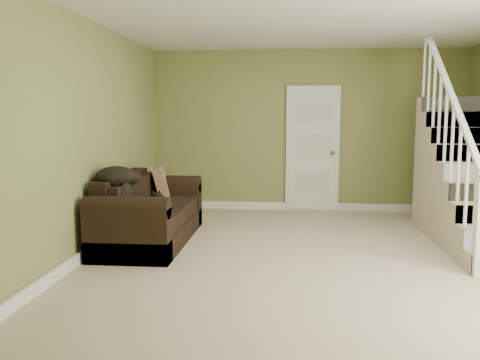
% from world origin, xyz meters
% --- Properties ---
extents(floor, '(5.00, 5.50, 0.01)m').
position_xyz_m(floor, '(0.00, 0.00, 0.00)').
color(floor, tan).
rests_on(floor, ground).
extents(ceiling, '(5.00, 5.50, 0.01)m').
position_xyz_m(ceiling, '(0.00, 0.00, 2.60)').
color(ceiling, white).
rests_on(ceiling, wall_back).
extents(wall_back, '(5.00, 0.04, 2.60)m').
position_xyz_m(wall_back, '(0.00, 2.75, 1.30)').
color(wall_back, olive).
rests_on(wall_back, floor).
extents(wall_front, '(5.00, 0.04, 2.60)m').
position_xyz_m(wall_front, '(0.00, -2.75, 1.30)').
color(wall_front, olive).
rests_on(wall_front, floor).
extents(wall_left, '(0.04, 5.50, 2.60)m').
position_xyz_m(wall_left, '(-2.50, 0.00, 1.30)').
color(wall_left, olive).
rests_on(wall_left, floor).
extents(baseboard_back, '(5.00, 0.04, 0.12)m').
position_xyz_m(baseboard_back, '(0.00, 2.72, 0.06)').
color(baseboard_back, white).
rests_on(baseboard_back, floor).
extents(baseboard_left, '(0.04, 5.50, 0.12)m').
position_xyz_m(baseboard_left, '(-2.47, 0.00, 0.06)').
color(baseboard_left, white).
rests_on(baseboard_left, floor).
extents(door, '(0.86, 0.12, 2.02)m').
position_xyz_m(door, '(0.10, 2.71, 1.01)').
color(door, white).
rests_on(door, floor).
extents(staircase, '(1.00, 2.51, 2.82)m').
position_xyz_m(staircase, '(1.99, 0.97, 0.64)').
color(staircase, tan).
rests_on(staircase, floor).
extents(sofa, '(0.91, 2.11, 0.83)m').
position_xyz_m(sofa, '(-2.02, 0.43, 0.32)').
color(sofa, black).
rests_on(sofa, floor).
extents(side_table, '(0.53, 0.53, 0.82)m').
position_xyz_m(side_table, '(-2.17, 1.54, 0.30)').
color(side_table, black).
rests_on(side_table, floor).
extents(cat, '(0.30, 0.52, 0.25)m').
position_xyz_m(cat, '(-1.85, 0.24, 0.55)').
color(cat, black).
rests_on(cat, sofa).
extents(banana, '(0.08, 0.18, 0.05)m').
position_xyz_m(banana, '(-1.74, -0.08, 0.47)').
color(banana, gold).
rests_on(banana, sofa).
extents(throw_pillow, '(0.27, 0.47, 0.46)m').
position_xyz_m(throw_pillow, '(-2.01, 1.14, 0.63)').
color(throw_pillow, '#533321').
rests_on(throw_pillow, sofa).
extents(throw_blanket, '(0.56, 0.65, 0.23)m').
position_xyz_m(throw_blanket, '(-2.26, -0.00, 0.86)').
color(throw_blanket, black).
rests_on(throw_blanket, sofa).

